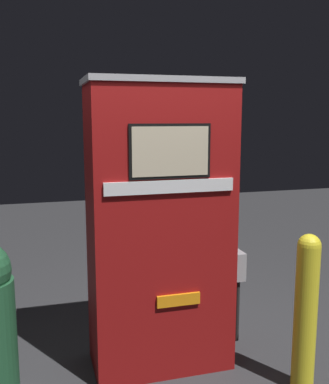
{
  "coord_description": "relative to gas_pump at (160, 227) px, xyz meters",
  "views": [
    {
      "loc": [
        -0.82,
        -2.74,
        1.81
      ],
      "look_at": [
        0.0,
        0.13,
        1.31
      ],
      "focal_mm": 42.0,
      "sensor_mm": 36.0,
      "label": 1
    }
  ],
  "objects": [
    {
      "name": "gas_pump",
      "position": [
        0.0,
        0.0,
        0.0
      ],
      "size": [
        1.09,
        0.55,
        2.06
      ],
      "color": "maroon",
      "rests_on": "ground_plane"
    },
    {
      "name": "ground_plane",
      "position": [
        -0.0,
        -0.26,
        -1.03
      ],
      "size": [
        14.0,
        14.0,
        0.0
      ],
      "primitive_type": "plane",
      "color": "#2D2D30"
    },
    {
      "name": "safety_bollard",
      "position": [
        0.83,
        -0.59,
        -0.47
      ],
      "size": [
        0.15,
        0.15,
        1.07
      ],
      "color": "yellow",
      "rests_on": "ground_plane"
    }
  ]
}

